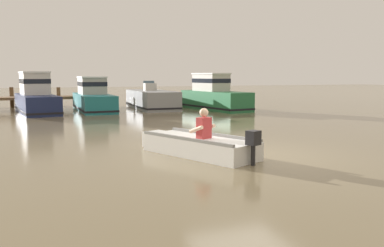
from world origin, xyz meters
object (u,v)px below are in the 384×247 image
object	(u,v)px
rowboat_with_person	(197,145)
moored_boat_green	(214,96)
moored_boat_navy	(36,97)
moored_boat_grey	(152,100)
moored_boat_teal	(93,98)

from	to	relation	value
rowboat_with_person	moored_boat_green	size ratio (longest dim) A/B	0.65
moored_boat_navy	moored_boat_grey	distance (m)	6.44
moored_boat_grey	moored_boat_navy	bearing A→B (deg)	-177.25
moored_boat_navy	moored_boat_teal	bearing A→B (deg)	3.81
moored_boat_teal	moored_boat_green	size ratio (longest dim) A/B	1.00
rowboat_with_person	moored_boat_grey	bearing A→B (deg)	79.73
rowboat_with_person	moored_boat_grey	size ratio (longest dim) A/B	0.68
moored_boat_teal	moored_boat_green	bearing A→B (deg)	-14.39
rowboat_with_person	moored_boat_green	world-z (taller)	moored_boat_green
rowboat_with_person	moored_boat_navy	xyz separation A→B (m)	(-3.87, 13.78, 0.55)
moored_boat_navy	moored_boat_grey	size ratio (longest dim) A/B	1.07
rowboat_with_person	moored_boat_teal	distance (m)	14.01
moored_boat_navy	moored_boat_teal	world-z (taller)	moored_boat_navy
rowboat_with_person	moored_boat_navy	bearing A→B (deg)	105.70
rowboat_with_person	moored_boat_teal	bearing A→B (deg)	93.58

